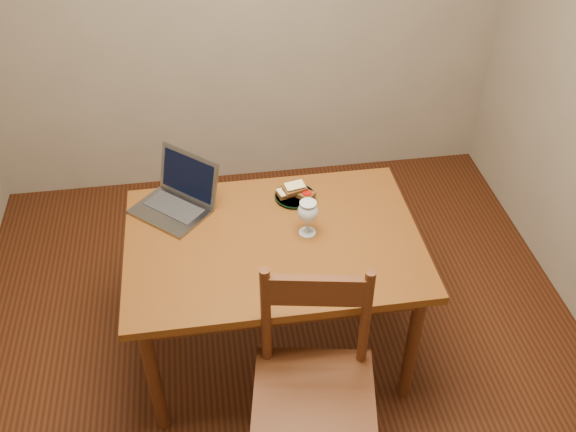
{
  "coord_description": "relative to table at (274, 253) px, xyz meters",
  "views": [
    {
      "loc": [
        -0.26,
        -2.0,
        2.64
      ],
      "look_at": [
        0.06,
        0.16,
        0.8
      ],
      "focal_mm": 40.0,
      "sensor_mm": 36.0,
      "label": 1
    }
  ],
  "objects": [
    {
      "name": "plate",
      "position": [
        0.14,
        0.28,
        0.09
      ],
      "size": [
        0.19,
        0.19,
        0.02
      ],
      "primitive_type": "cylinder",
      "color": "black",
      "rests_on": "table"
    },
    {
      "name": "table",
      "position": [
        0.0,
        0.0,
        0.0
      ],
      "size": [
        1.3,
        0.9,
        0.74
      ],
      "color": "#552C0E",
      "rests_on": "floor"
    },
    {
      "name": "milk_glass",
      "position": [
        0.16,
        0.02,
        0.17
      ],
      "size": [
        0.09,
        0.09,
        0.18
      ],
      "primitive_type": null,
      "color": "white",
      "rests_on": "table"
    },
    {
      "name": "sandwich_top",
      "position": [
        0.14,
        0.28,
        0.14
      ],
      "size": [
        0.12,
        0.09,
        0.03
      ],
      "primitive_type": null,
      "rotation": [
        0.0,
        0.0,
        0.3
      ],
      "color": "#381E0C",
      "rests_on": "plate"
    },
    {
      "name": "sandwich_tomato",
      "position": [
        0.18,
        0.27,
        0.12
      ],
      "size": [
        0.12,
        0.12,
        0.03
      ],
      "primitive_type": null,
      "rotation": [
        0.0,
        0.0,
        -0.78
      ],
      "color": "#381E0C",
      "rests_on": "plate"
    },
    {
      "name": "floor",
      "position": [
        0.02,
        -0.08,
        -0.66
      ],
      "size": [
        3.2,
        3.2,
        0.02
      ],
      "primitive_type": "cube",
      "color": "black",
      "rests_on": "ground"
    },
    {
      "name": "laptop",
      "position": [
        -0.4,
        0.3,
        0.15
      ],
      "size": [
        0.45,
        0.45,
        0.24
      ],
      "rotation": [
        0.0,
        0.0,
        -0.74
      ],
      "color": "slate",
      "rests_on": "table"
    },
    {
      "name": "chair",
      "position": [
        0.07,
        -0.63,
        -0.11
      ],
      "size": [
        0.55,
        0.53,
        0.51
      ],
      "rotation": [
        0.0,
        0.0,
        -0.18
      ],
      "color": "#401D0D",
      "rests_on": "floor"
    },
    {
      "name": "sandwich_cheese",
      "position": [
        0.11,
        0.29,
        0.12
      ],
      "size": [
        0.11,
        0.08,
        0.03
      ],
      "primitive_type": null,
      "rotation": [
        0.0,
        0.0,
        0.26
      ],
      "color": "#381E0C",
      "rests_on": "plate"
    }
  ]
}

